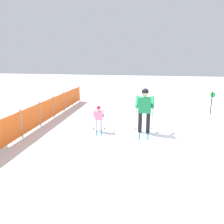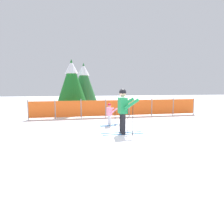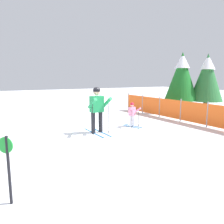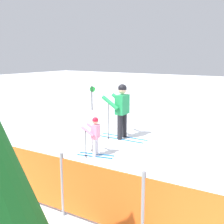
{
  "view_description": "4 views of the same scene",
  "coord_description": "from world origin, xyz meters",
  "views": [
    {
      "loc": [
        -8.35,
        -0.13,
        2.88
      ],
      "look_at": [
        -0.47,
        1.46,
        0.91
      ],
      "focal_mm": 35.0,
      "sensor_mm": 36.0,
      "label": 1
    },
    {
      "loc": [
        -1.81,
        -8.05,
        1.93
      ],
      "look_at": [
        -0.25,
        1.09,
        0.77
      ],
      "focal_mm": 35.0,
      "sensor_mm": 36.0,
      "label": 2
    },
    {
      "loc": [
        7.62,
        -3.16,
        2.15
      ],
      "look_at": [
        0.24,
        0.81,
        0.8
      ],
      "focal_mm": 35.0,
      "sensor_mm": 36.0,
      "label": 3
    },
    {
      "loc": [
        -4.52,
        7.85,
        2.67
      ],
      "look_at": [
        -0.09,
        1.05,
        1.02
      ],
      "focal_mm": 45.0,
      "sensor_mm": 36.0,
      "label": 4
    }
  ],
  "objects": [
    {
      "name": "skier_child",
      "position": [
        -0.2,
        2.06,
        0.62
      ],
      "size": [
        1.03,
        0.56,
        1.07
      ],
      "rotation": [
        0.0,
        0.0,
        0.28
      ],
      "color": "#1966B2",
      "rests_on": "ground_plane"
    },
    {
      "name": "conifer_near",
      "position": [
        -1.99,
        6.74,
        2.23
      ],
      "size": [
        1.94,
        1.94,
        3.6
      ],
      "color": "#4C3823",
      "rests_on": "ground_plane"
    },
    {
      "name": "conifer_far",
      "position": [
        -1.15,
        7.91,
        2.16
      ],
      "size": [
        1.89,
        1.89,
        3.5
      ],
      "color": "#4C3823",
      "rests_on": "ground_plane"
    },
    {
      "name": "safety_fence",
      "position": [
        0.72,
        4.78,
        0.55
      ],
      "size": [
        10.27,
        0.56,
        1.11
      ],
      "rotation": [
        0.0,
        0.0,
        0.05
      ],
      "color": "gray",
      "rests_on": "ground_plane"
    },
    {
      "name": "ground_plane",
      "position": [
        0.0,
        0.0,
        0.0
      ],
      "size": [
        60.0,
        60.0,
        0.0
      ],
      "primitive_type": "plane",
      "color": "white"
    },
    {
      "name": "skier_adult",
      "position": [
        0.06,
        0.26,
        1.07
      ],
      "size": [
        1.69,
        0.77,
        1.78
      ],
      "rotation": [
        0.0,
        0.0,
        0.04
      ],
      "color": "#1966B2",
      "rests_on": "ground_plane"
    }
  ]
}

